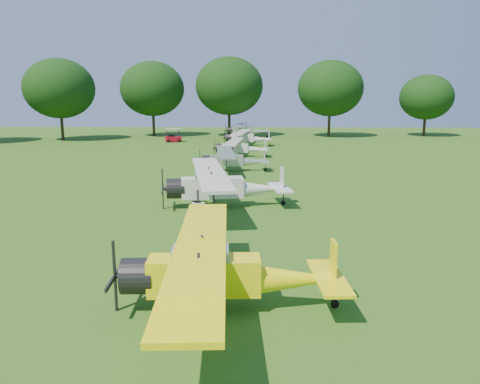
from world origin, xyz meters
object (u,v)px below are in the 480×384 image
object	(u,v)px
aircraft_6	(246,137)
golf_cart	(173,138)
aircraft_2	(222,269)
aircraft_7	(245,129)
aircraft_5	(239,147)
aircraft_3	(222,184)
aircraft_4	(232,159)

from	to	relation	value
aircraft_6	golf_cart	world-z (taller)	aircraft_6
aircraft_2	aircraft_7	size ratio (longest dim) A/B	1.00
aircraft_2	golf_cart	size ratio (longest dim) A/B	4.42
aircraft_5	aircraft_6	size ratio (longest dim) A/B	0.92
aircraft_3	aircraft_5	size ratio (longest dim) A/B	1.27
aircraft_4	aircraft_7	size ratio (longest dim) A/B	0.86
aircraft_3	golf_cart	size ratio (longest dim) A/B	4.73
aircraft_4	aircraft_5	distance (m)	10.20
aircraft_4	golf_cart	world-z (taller)	golf_cart
aircraft_5	golf_cart	world-z (taller)	golf_cart
aircraft_3	aircraft_5	bearing A→B (deg)	79.89
aircraft_3	aircraft_6	xyz separation A→B (m)	(0.53, 35.79, -0.20)
aircraft_6	aircraft_7	size ratio (longest dim) A/B	0.92
aircraft_4	aircraft_5	xyz separation A→B (m)	(0.26, 10.20, -0.02)
aircraft_3	aircraft_5	distance (m)	23.88
aircraft_7	golf_cart	distance (m)	13.52
aircraft_4	aircraft_2	bearing A→B (deg)	-93.55
aircraft_4	golf_cart	bearing A→B (deg)	104.43
aircraft_5	aircraft_6	distance (m)	11.92
aircraft_6	aircraft_4	bearing A→B (deg)	-85.33
aircraft_4	aircraft_6	size ratio (longest dim) A/B	0.94
golf_cart	aircraft_6	bearing A→B (deg)	-43.34
aircraft_5	aircraft_3	bearing A→B (deg)	-86.65
aircraft_3	aircraft_7	bearing A→B (deg)	79.97
aircraft_2	aircraft_4	size ratio (longest dim) A/B	1.16
aircraft_6	aircraft_7	distance (m)	13.39
aircraft_2	aircraft_5	xyz separation A→B (m)	(-0.96, 37.54, -0.20)
aircraft_2	golf_cart	world-z (taller)	aircraft_2
aircraft_6	aircraft_7	xyz separation A→B (m)	(-0.43, 13.38, 0.12)
aircraft_5	golf_cart	size ratio (longest dim) A/B	3.73
aircraft_2	golf_cart	bearing A→B (deg)	98.09
aircraft_6	aircraft_2	bearing A→B (deg)	-82.89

